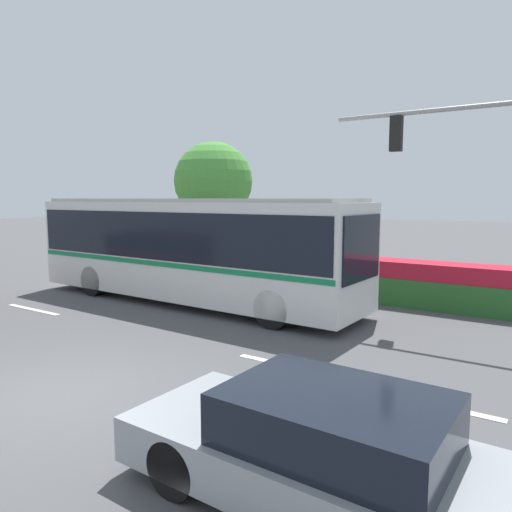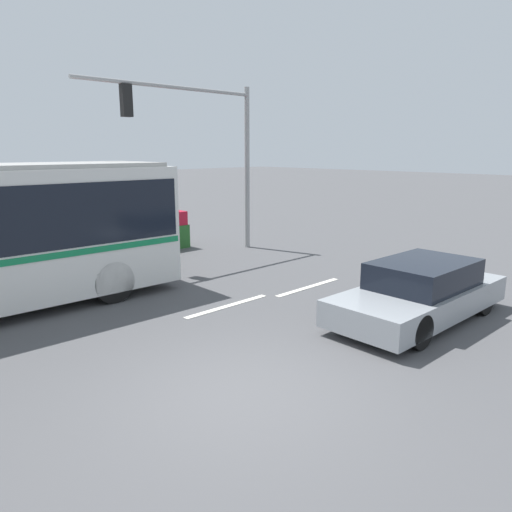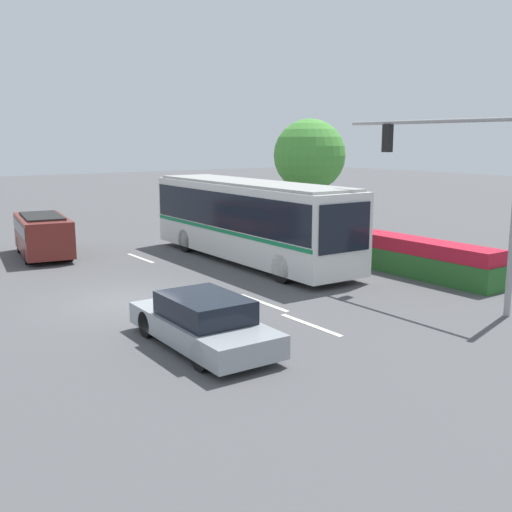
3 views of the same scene
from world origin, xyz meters
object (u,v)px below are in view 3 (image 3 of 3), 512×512
at_px(city_bus, 249,216).
at_px(street_tree_left, 309,155).
at_px(sedan_foreground, 203,322).
at_px(suv_left_lane, 43,233).
at_px(traffic_light_pole, 463,173).

xyz_separation_m(city_bus, street_tree_left, (-4.65, 7.12, 2.21)).
relative_size(sedan_foreground, suv_left_lane, 0.94).
bearing_deg(street_tree_left, sedan_foreground, -48.06).
relative_size(city_bus, sedan_foreground, 2.50).
bearing_deg(sedan_foreground, city_bus, -39.62).
bearing_deg(traffic_light_pole, suv_left_lane, 28.16).
bearing_deg(suv_left_lane, sedan_foreground, -172.47).
distance_m(traffic_light_pole, street_tree_left, 14.75).
height_order(city_bus, suv_left_lane, city_bus).
distance_m(suv_left_lane, traffic_light_pole, 17.02).
xyz_separation_m(traffic_light_pole, street_tree_left, (-13.60, 5.71, 0.14)).
distance_m(city_bus, traffic_light_pole, 9.29).
relative_size(sedan_foreground, traffic_light_pole, 0.72).
distance_m(sedan_foreground, street_tree_left, 19.13).
bearing_deg(city_bus, traffic_light_pole, 10.55).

